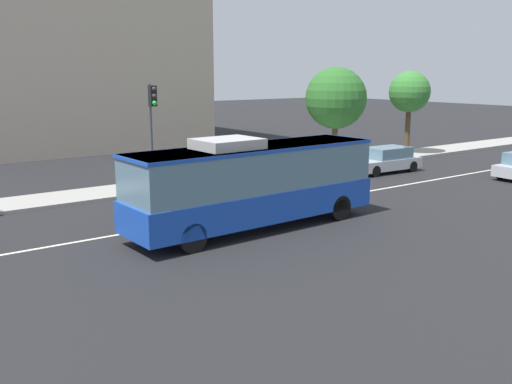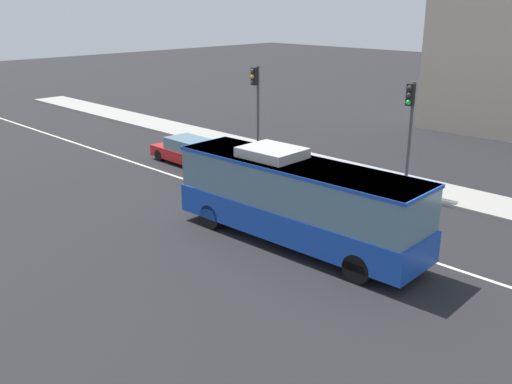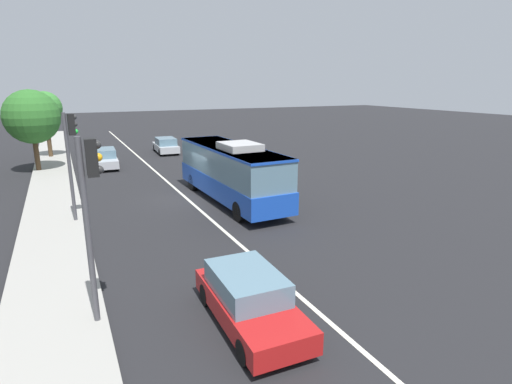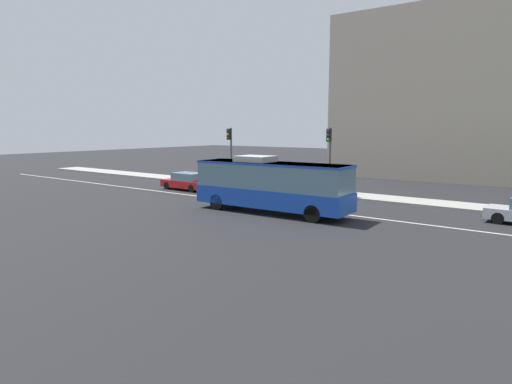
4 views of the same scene
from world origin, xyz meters
name	(u,v)px [view 4 (image 4 of 4)]	position (x,y,z in m)	size (l,w,h in m)	color
ground_plane	(313,211)	(0.00, 0.00, 0.00)	(160.00, 160.00, 0.00)	black
sidewalk_kerb	(358,196)	(0.00, 6.97, 0.07)	(80.00, 2.79, 0.14)	#9E9B93
lane_centre_line	(313,211)	(0.00, 0.00, 0.01)	(76.00, 0.16, 0.01)	silver
transit_bus	(271,184)	(-1.72, -2.14, 1.81)	(10.08, 2.83, 3.46)	#1947B7
sedan_red	(187,181)	(-13.20, 2.01, 0.72)	(4.54, 1.90, 1.46)	#B21919
traffic_light_near_corner	(329,150)	(-1.90, 5.83, 3.56)	(0.34, 0.62, 5.20)	#47474C
traffic_light_mid_block	(230,147)	(-11.50, 5.69, 3.56)	(0.32, 0.62, 5.20)	#47474C
office_block_background	(441,98)	(0.46, 27.64, 8.50)	(19.87, 16.12, 17.00)	#B7A893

